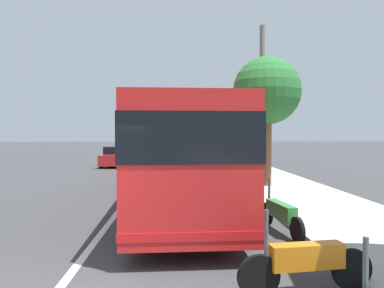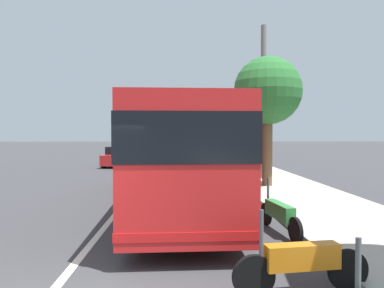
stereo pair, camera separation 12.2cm
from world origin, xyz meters
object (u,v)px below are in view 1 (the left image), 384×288
at_px(car_ahead_same_lane, 147,146).
at_px(roadside_tree_far_block, 225,111).
at_px(coach_bus, 178,150).
at_px(utility_pole, 262,104).
at_px(motorcycle_nearest_curb, 306,262).
at_px(motorcycle_by_tree, 281,214).
at_px(roadside_tree_mid_block, 267,92).
at_px(car_side_street, 118,157).

bearing_deg(car_ahead_same_lane, roadside_tree_far_block, 26.73).
bearing_deg(coach_bus, utility_pole, -39.85).
height_order(coach_bus, car_ahead_same_lane, coach_bus).
relative_size(motorcycle_nearest_curb, car_ahead_same_lane, 0.49).
height_order(motorcycle_nearest_curb, motorcycle_by_tree, motorcycle_nearest_curb).
relative_size(roadside_tree_mid_block, roadside_tree_far_block, 0.98).
distance_m(roadside_tree_mid_block, utility_pole, 2.48).
bearing_deg(roadside_tree_mid_block, coach_bus, 127.71).
height_order(motorcycle_by_tree, car_ahead_same_lane, car_ahead_same_lane).
bearing_deg(motorcycle_nearest_curb, car_ahead_same_lane, -90.14).
bearing_deg(coach_bus, car_ahead_same_lane, 4.42).
relative_size(car_side_street, car_ahead_same_lane, 0.96).
distance_m(coach_bus, roadside_tree_mid_block, 5.35).
bearing_deg(roadside_tree_mid_block, roadside_tree_far_block, -0.88).
distance_m(motorcycle_nearest_curb, motorcycle_by_tree, 3.25).
height_order(car_side_street, car_ahead_same_lane, car_ahead_same_lane).
xyz_separation_m(motorcycle_by_tree, utility_pole, (9.31, -1.80, 3.40)).
relative_size(coach_bus, motorcycle_nearest_curb, 6.06).
distance_m(motorcycle_by_tree, car_ahead_same_lane, 42.04).
height_order(coach_bus, motorcycle_nearest_curb, coach_bus).
xyz_separation_m(car_side_street, roadside_tree_far_block, (4.09, -8.32, 3.66)).
distance_m(car_side_street, car_ahead_same_lane, 23.91).
bearing_deg(car_ahead_same_lane, utility_pole, 18.83).
relative_size(car_ahead_same_lane, roadside_tree_mid_block, 0.75).
xyz_separation_m(coach_bus, motorcycle_by_tree, (-3.93, -2.40, -1.34)).
distance_m(motorcycle_nearest_curb, roadside_tree_mid_block, 10.90).
distance_m(motorcycle_by_tree, utility_pole, 10.07).
height_order(motorcycle_nearest_curb, car_ahead_same_lane, car_ahead_same_lane).
height_order(coach_bus, utility_pole, utility_pole).
bearing_deg(coach_bus, roadside_tree_far_block, -14.65).
bearing_deg(roadside_tree_mid_block, motorcycle_by_tree, 168.44).
bearing_deg(roadside_tree_far_block, coach_bus, 167.21).
relative_size(motorcycle_nearest_curb, roadside_tree_mid_block, 0.37).
bearing_deg(roadside_tree_far_block, roadside_tree_mid_block, 179.12).
height_order(roadside_tree_mid_block, roadside_tree_far_block, roadside_tree_far_block).
bearing_deg(motorcycle_nearest_curb, roadside_tree_far_block, -102.80).
bearing_deg(coach_bus, car_side_street, 15.53).
bearing_deg(roadside_tree_far_block, motorcycle_nearest_curb, 174.93).
distance_m(car_ahead_same_lane, roadside_tree_mid_block, 35.71).
relative_size(motorcycle_nearest_curb, roadside_tree_far_block, 0.36).
relative_size(motorcycle_by_tree, utility_pole, 0.28).
bearing_deg(utility_pole, car_side_street, 45.60).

